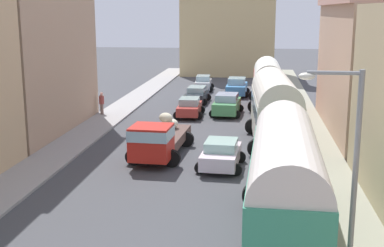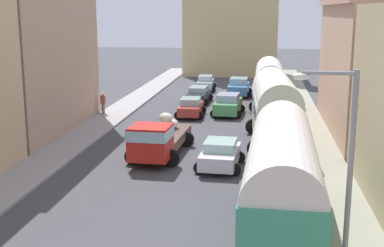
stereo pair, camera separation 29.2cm
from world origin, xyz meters
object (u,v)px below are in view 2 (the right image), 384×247
Objects in this scene: streetlamp_near at (342,163)px; pedestrian_1 at (103,103)px; car_0 at (191,107)px; car_3 at (220,154)px; car_2 at (205,83)px; cargo_truck_0 at (158,138)px; car_4 at (228,104)px; car_1 at (198,95)px; parked_bus_0 at (282,177)px; pedestrian_2 at (103,102)px; parked_bus_1 at (275,106)px; parked_bus_2 at (269,81)px; car_5 at (239,87)px.

pedestrian_1 is at bearing 121.10° from streetlamp_near.
car_0 is 1.02× the size of car_3.
car_2 is 0.59× the size of streetlamp_near.
car_4 is at bearing 76.90° from cargo_truck_0.
car_0 reaches higher than car_1.
car_3 is at bearing -87.76° from car_4.
car_1 is 1.14× the size of car_3.
car_2 is (-0.18, 7.17, 0.03)m from car_1.
car_2 is 26.39m from car_3.
pedestrian_2 is (-12.83, 20.79, -1.28)m from parked_bus_0.
car_4 is 2.33× the size of pedestrian_2.
parked_bus_1 is 2.09× the size of car_1.
parked_bus_2 is 4.66× the size of pedestrian_2.
car_0 is at bearing -88.56° from car_2.
car_2 is at bearing 97.97° from car_3.
streetlamp_near is (1.48, -3.05, 1.48)m from parked_bus_0.
car_1 is (-6.08, 1.23, -1.43)m from parked_bus_2.
car_3 is 0.90× the size of car_5.
streetlamp_near reaches higher than parked_bus_1.
pedestrian_1 is (-9.48, -1.63, 0.16)m from car_4.
parked_bus_1 is 6.04m from car_3.
parked_bus_1 is 12.64m from parked_bus_2.
car_5 is 2.28× the size of pedestrian_2.
pedestrian_1 is at bearing 129.14° from car_3.
cargo_truck_0 is 1.84× the size of car_0.
parked_bus_0 is 2.32× the size of car_4.
car_0 is 13.35m from car_3.
streetlamp_near is at bearing -58.38° from cargo_truck_0.
streetlamp_near is at bearing -59.03° from pedestrian_2.
pedestrian_1 is 0.19m from pedestrian_2.
car_0 is 2.97m from car_4.
car_0 is (0.17, 11.68, -0.42)m from cargo_truck_0.
streetlamp_near is (14.31, -23.85, 2.77)m from pedestrian_2.
car_1 is at bearing 104.30° from streetlamp_near.
cargo_truck_0 is at bearing -90.08° from car_1.
car_4 is (-3.15, -3.77, -1.34)m from parked_bus_2.
car_5 reaches higher than car_3.
pedestrian_1 is (-12.79, 20.61, -1.34)m from parked_bus_0.
car_4 is at bearing -92.29° from car_5.
streetlamp_near is at bearing -64.09° from parked_bus_0.
car_5 is (-0.17, 23.29, 0.11)m from car_3.
parked_bus_0 is 3.70m from streetlamp_near.
car_4 is 9.63m from pedestrian_2.
pedestrian_2 is (-6.40, -13.63, 0.28)m from car_2.
car_2 is (-0.16, 24.89, -0.38)m from cargo_truck_0.
cargo_truck_0 is at bearing -59.78° from pedestrian_2.
car_3 is at bearing -75.56° from car_0.
car_3 is 2.06× the size of pedestrian_2.
cargo_truck_0 is 12.85m from pedestrian_1.
parked_bus_0 is at bearing -90.18° from parked_bus_1.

